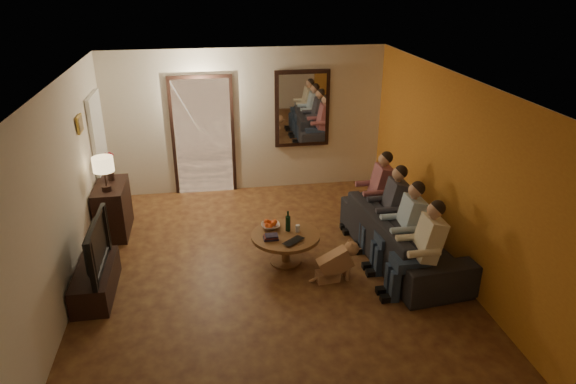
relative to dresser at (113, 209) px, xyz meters
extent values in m
cube|color=#431C12|center=(2.25, -1.55, -0.40)|extent=(5.00, 6.00, 0.01)
cube|color=white|center=(2.25, -1.55, 2.20)|extent=(5.00, 6.00, 0.01)
cube|color=beige|center=(2.25, 1.45, 0.90)|extent=(5.00, 0.02, 2.60)
cube|color=beige|center=(2.25, -4.55, 0.90)|extent=(5.00, 0.02, 2.60)
cube|color=beige|center=(-0.25, -1.55, 0.90)|extent=(0.02, 6.00, 2.60)
cube|color=beige|center=(4.75, -1.55, 0.90)|extent=(0.02, 6.00, 2.60)
cube|color=#BF6A20|center=(4.74, -1.55, 0.90)|extent=(0.01, 6.00, 2.60)
cube|color=#FFE0A5|center=(1.45, 1.43, 0.65)|extent=(1.00, 0.06, 2.10)
cube|color=black|center=(1.45, 1.42, 0.65)|extent=(1.12, 0.04, 2.22)
cube|color=silver|center=(1.70, 1.43, 0.50)|extent=(0.45, 0.03, 1.70)
cube|color=black|center=(3.25, 1.41, 1.10)|extent=(1.00, 0.05, 1.40)
cube|color=white|center=(3.25, 1.38, 1.10)|extent=(0.86, 0.02, 1.26)
cube|color=white|center=(-0.21, 0.75, 0.62)|extent=(0.06, 0.85, 2.04)
cube|color=#B28C33|center=(-0.22, -0.25, 1.45)|extent=(0.03, 0.28, 0.24)
cube|color=brown|center=(-0.21, -0.25, 1.45)|extent=(0.01, 0.22, 0.18)
cube|color=black|center=(0.00, 0.00, 0.00)|extent=(0.45, 0.91, 0.81)
cube|color=black|center=(0.00, -1.70, -0.22)|extent=(0.45, 1.12, 0.37)
imported|color=black|center=(0.00, -1.70, 0.29)|extent=(1.12, 0.15, 0.64)
imported|color=black|center=(4.16, -1.47, -0.05)|extent=(2.51, 1.19, 0.71)
cylinder|color=brown|center=(2.50, -1.34, -0.18)|extent=(1.20, 1.20, 0.45)
imported|color=white|center=(2.32, -1.12, 0.08)|extent=(0.26, 0.26, 0.06)
cylinder|color=silver|center=(2.68, -1.29, 0.10)|extent=(0.06, 0.06, 0.10)
imported|color=black|center=(2.60, -1.62, 0.06)|extent=(0.39, 0.37, 0.03)
camera|label=1|loc=(1.51, -7.54, 3.43)|focal=32.00mm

